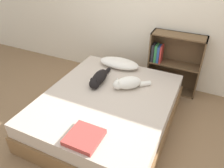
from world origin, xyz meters
TOP-DOWN VIEW (x-y plane):
  - ground_plane at (0.00, 0.00)m, footprint 8.00×8.00m
  - wall_back at (0.00, 1.30)m, footprint 8.00×0.06m
  - bed at (0.00, 0.00)m, footprint 1.55×1.84m
  - pillow at (-0.17, 0.74)m, footprint 0.61×0.29m
  - cat_light at (0.16, 0.27)m, footprint 0.44×0.38m
  - cat_dark at (-0.23, 0.22)m, footprint 0.18×0.55m
  - bookshelf at (0.53, 1.17)m, footprint 0.76×0.26m
  - blanket_fold at (0.10, -0.70)m, footprint 0.32×0.32m

SIDE VIEW (x-z plane):
  - ground_plane at x=0.00m, z-range 0.00..0.00m
  - bed at x=0.00m, z-range 0.00..0.43m
  - blanket_fold at x=0.10m, z-range 0.43..0.48m
  - bookshelf at x=0.53m, z-range 0.02..0.94m
  - pillow at x=-0.17m, z-range 0.43..0.55m
  - cat_dark at x=-0.23m, z-range 0.43..0.58m
  - cat_light at x=0.16m, z-range 0.43..0.59m
  - wall_back at x=0.00m, z-range 0.00..2.50m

